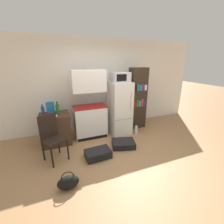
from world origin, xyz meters
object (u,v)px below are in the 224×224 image
at_px(bottle_blue_soda, 43,110).
at_px(water_bottle_front, 136,130).
at_px(bookshelf, 137,99).
at_px(handbag, 68,182).
at_px(suitcase_small_flat, 98,154).
at_px(cereal_box, 50,108).
at_px(bottle_green_tall, 58,109).
at_px(microwave, 120,77).
at_px(bottle_ketchup_red, 48,115).
at_px(chair, 51,134).
at_px(refrigerator, 120,108).
at_px(side_table, 56,129).
at_px(kitchen_hutch, 90,108).
at_px(bowl, 54,116).
at_px(suitcase_large_flat, 123,144).

bearing_deg(bottle_blue_soda, water_bottle_front, -10.26).
bearing_deg(water_bottle_front, bookshelf, 60.35).
bearing_deg(handbag, bookshelf, 37.61).
height_order(bottle_blue_soda, suitcase_small_flat, bottle_blue_soda).
bearing_deg(cereal_box, bottle_green_tall, -32.84).
bearing_deg(bottle_blue_soda, microwave, -3.86).
xyz_separation_m(bottle_ketchup_red, suitcase_small_flat, (0.96, -0.83, -0.76)).
bearing_deg(bottle_green_tall, chair, -105.82).
relative_size(refrigerator, bottle_ketchup_red, 10.25).
xyz_separation_m(bottle_green_tall, chair, (-0.19, -0.68, -0.33)).
relative_size(bottle_green_tall, cereal_box, 1.06).
distance_m(microwave, bottle_blue_soda, 2.18).
xyz_separation_m(side_table, suitcase_small_flat, (0.82, -1.02, -0.31)).
xyz_separation_m(kitchen_hutch, microwave, (0.88, -0.06, 0.80)).
height_order(side_table, bowl, bowl).
distance_m(side_table, handbag, 1.69).
xyz_separation_m(refrigerator, water_bottle_front, (0.41, -0.31, -0.63)).
height_order(refrigerator, chair, refrigerator).
height_order(bottle_green_tall, handbag, bottle_green_tall).
distance_m(kitchen_hutch, handbag, 2.03).
xyz_separation_m(bottle_ketchup_red, bowl, (0.15, 0.03, -0.04)).
xyz_separation_m(bowl, chair, (-0.10, -0.52, -0.22)).
height_order(bottle_blue_soda, cereal_box, cereal_box).
relative_size(microwave, suitcase_large_flat, 0.75).
relative_size(kitchen_hutch, water_bottle_front, 6.12).
bearing_deg(cereal_box, kitchen_hutch, -2.43).
bearing_deg(bowl, suitcase_small_flat, -46.64).
height_order(refrigerator, microwave, microwave).
bearing_deg(cereal_box, chair, -92.21).
height_order(side_table, cereal_box, cereal_box).
height_order(microwave, suitcase_small_flat, microwave).
relative_size(bottle_ketchup_red, cereal_box, 0.49).
bearing_deg(handbag, bottle_green_tall, 90.28).
distance_m(side_table, bottle_ketchup_red, 0.51).
xyz_separation_m(kitchen_hutch, bowl, (-0.91, -0.22, -0.02)).
distance_m(refrigerator, bowl, 1.80).
distance_m(bottle_ketchup_red, suitcase_large_flat, 1.95).
bearing_deg(kitchen_hutch, suitcase_small_flat, -95.49).
height_order(refrigerator, bottle_blue_soda, refrigerator).
relative_size(bookshelf, chair, 1.85).
distance_m(side_table, water_bottle_front, 2.24).
bearing_deg(bowl, cereal_box, 105.19).
relative_size(bottle_green_tall, handbag, 0.88).
xyz_separation_m(microwave, bowl, (-1.79, -0.16, -0.83)).
distance_m(kitchen_hutch, bowl, 0.94).
bearing_deg(cereal_box, microwave, -3.18).
height_order(bookshelf, bottle_ketchup_red, bookshelf).
bearing_deg(water_bottle_front, kitchen_hutch, 164.01).
xyz_separation_m(refrigerator, suitcase_large_flat, (-0.26, -0.81, -0.68)).
bearing_deg(chair, bowl, 50.61).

